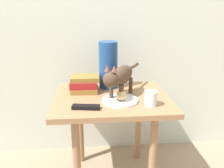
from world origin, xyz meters
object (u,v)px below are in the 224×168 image
tv_remote (86,107)px  plate (120,100)px  book_stack (84,84)px  cat (120,77)px  candle_jar (151,99)px  side_table (112,111)px  green_vase (108,65)px  bread_roll (121,96)px

tv_remote → plate: bearing=33.0°
book_stack → plate: bearing=-41.4°
cat → candle_jar: 0.23m
side_table → book_stack: size_ratio=3.75×
green_vase → cat: bearing=-75.0°
side_table → tv_remote: (-0.16, -0.17, 0.11)m
bread_roll → plate: bearing=134.8°
green_vase → tv_remote: (-0.15, -0.35, -0.15)m
plate → tv_remote: 0.21m
plate → tv_remote: bearing=-155.5°
plate → tv_remote: tv_remote is taller
candle_jar → green_vase: bearing=122.0°
plate → book_stack: size_ratio=1.14×
cat → tv_remote: cat is taller
side_table → green_vase: 0.31m
green_vase → book_stack: bearing=-153.3°
plate → cat: bearing=85.0°
book_stack → tv_remote: size_ratio=1.24×
plate → bread_roll: (0.01, -0.01, 0.03)m
bread_roll → book_stack: 0.29m
plate → cat: cat is taller
book_stack → green_vase: green_vase is taller
plate → bread_roll: bearing=-45.2°
cat → bread_roll: bearing=-88.3°
book_stack → green_vase: size_ratio=0.60×
book_stack → green_vase: 0.21m
side_table → plate: bearing=-65.1°
plate → green_vase: green_vase is taller
bread_roll → candle_jar: candle_jar is taller
bread_roll → book_stack: (-0.22, 0.19, 0.01)m
plate → book_stack: bearing=138.6°
side_table → candle_jar: size_ratio=8.19×
book_stack → candle_jar: (0.37, -0.26, -0.01)m
side_table → plate: plate is taller
cat → book_stack: 0.26m
side_table → plate: 0.14m
green_vase → tv_remote: size_ratio=2.07×
tv_remote → side_table: bearing=56.5°
plate → cat: 0.14m
book_stack → tv_remote: (0.01, -0.27, -0.04)m
plate → candle_jar: bearing=-24.6°
book_stack → candle_jar: size_ratio=2.18×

